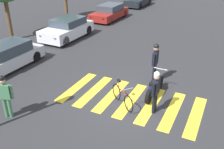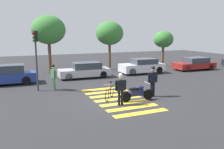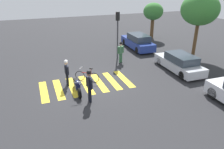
{
  "view_description": "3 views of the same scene",
  "coord_description": "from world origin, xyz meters",
  "px_view_note": "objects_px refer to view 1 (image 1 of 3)",
  "views": [
    {
      "loc": [
        -8.77,
        -3.35,
        5.84
      ],
      "look_at": [
        -0.3,
        0.74,
        1.19
      ],
      "focal_mm": 41.3,
      "sensor_mm": 36.0,
      "label": 1
    },
    {
      "loc": [
        -5.62,
        -12.22,
        3.89
      ],
      "look_at": [
        0.27,
        1.57,
        1.19
      ],
      "focal_mm": 37.59,
      "sensor_mm": 36.0,
      "label": 2
    },
    {
      "loc": [
        12.47,
        -2.89,
        6.24
      ],
      "look_at": [
        0.59,
        1.59,
        0.73
      ],
      "focal_mm": 34.4,
      "sensor_mm": 36.0,
      "label": 3
    }
  ],
  "objects_px": {
    "car_maroon_wagon": "(110,12)",
    "car_silver_sedan": "(5,57)",
    "police_motorcycle": "(155,86)",
    "car_white_van": "(67,29)",
    "pedestrian_bystander": "(5,94)",
    "leaning_bicycle": "(122,97)",
    "officer_by_motorcycle": "(155,60)",
    "car_black_suv": "(138,0)",
    "officer_on_foot": "(156,89)"
  },
  "relations": [
    {
      "from": "car_white_van",
      "to": "leaning_bicycle",
      "type": "bearing_deg",
      "value": -131.93
    },
    {
      "from": "officer_on_foot",
      "to": "officer_by_motorcycle",
      "type": "distance_m",
      "value": 2.66
    },
    {
      "from": "police_motorcycle",
      "to": "car_black_suv",
      "type": "bearing_deg",
      "value": 22.65
    },
    {
      "from": "police_motorcycle",
      "to": "leaning_bicycle",
      "type": "bearing_deg",
      "value": 143.73
    },
    {
      "from": "police_motorcycle",
      "to": "car_white_van",
      "type": "relative_size",
      "value": 0.49
    },
    {
      "from": "police_motorcycle",
      "to": "leaning_bicycle",
      "type": "distance_m",
      "value": 1.63
    },
    {
      "from": "officer_on_foot",
      "to": "car_maroon_wagon",
      "type": "bearing_deg",
      "value": 33.04
    },
    {
      "from": "car_silver_sedan",
      "to": "car_maroon_wagon",
      "type": "relative_size",
      "value": 1.0
    },
    {
      "from": "officer_on_foot",
      "to": "leaning_bicycle",
      "type": "bearing_deg",
      "value": 93.78
    },
    {
      "from": "officer_on_foot",
      "to": "car_silver_sedan",
      "type": "height_order",
      "value": "officer_on_foot"
    },
    {
      "from": "pedestrian_bystander",
      "to": "car_silver_sedan",
      "type": "xyz_separation_m",
      "value": [
        3.23,
        3.44,
        -0.38
      ]
    },
    {
      "from": "pedestrian_bystander",
      "to": "car_black_suv",
      "type": "height_order",
      "value": "pedestrian_bystander"
    },
    {
      "from": "police_motorcycle",
      "to": "car_silver_sedan",
      "type": "bearing_deg",
      "value": 95.29
    },
    {
      "from": "car_silver_sedan",
      "to": "car_white_van",
      "type": "bearing_deg",
      "value": 0.11
    },
    {
      "from": "leaning_bicycle",
      "to": "car_black_suv",
      "type": "height_order",
      "value": "car_black_suv"
    },
    {
      "from": "leaning_bicycle",
      "to": "car_silver_sedan",
      "type": "xyz_separation_m",
      "value": [
        0.57,
        7.01,
        0.25
      ]
    },
    {
      "from": "car_maroon_wagon",
      "to": "car_silver_sedan",
      "type": "bearing_deg",
      "value": 178.75
    },
    {
      "from": "officer_by_motorcycle",
      "to": "car_white_van",
      "type": "bearing_deg",
      "value": 64.02
    },
    {
      "from": "leaning_bicycle",
      "to": "pedestrian_bystander",
      "type": "xyz_separation_m",
      "value": [
        -2.66,
        3.56,
        0.63
      ]
    },
    {
      "from": "car_white_van",
      "to": "car_black_suv",
      "type": "xyz_separation_m",
      "value": [
        12.86,
        -0.53,
        -0.05
      ]
    },
    {
      "from": "pedestrian_bystander",
      "to": "car_white_van",
      "type": "bearing_deg",
      "value": 21.08
    },
    {
      "from": "car_silver_sedan",
      "to": "car_black_suv",
      "type": "relative_size",
      "value": 1.07
    },
    {
      "from": "car_silver_sedan",
      "to": "pedestrian_bystander",
      "type": "bearing_deg",
      "value": -133.19
    },
    {
      "from": "car_white_van",
      "to": "car_silver_sedan",
      "type": "bearing_deg",
      "value": -179.89
    },
    {
      "from": "leaning_bicycle",
      "to": "officer_on_foot",
      "type": "distance_m",
      "value": 1.48
    },
    {
      "from": "officer_by_motorcycle",
      "to": "car_silver_sedan",
      "type": "relative_size",
      "value": 0.43
    },
    {
      "from": "leaning_bicycle",
      "to": "pedestrian_bystander",
      "type": "height_order",
      "value": "pedestrian_bystander"
    },
    {
      "from": "leaning_bicycle",
      "to": "car_black_suv",
      "type": "bearing_deg",
      "value": 18.7
    },
    {
      "from": "car_black_suv",
      "to": "police_motorcycle",
      "type": "bearing_deg",
      "value": -157.35
    },
    {
      "from": "officer_on_foot",
      "to": "car_maroon_wagon",
      "type": "distance_m",
      "value": 14.83
    },
    {
      "from": "leaning_bicycle",
      "to": "car_maroon_wagon",
      "type": "bearing_deg",
      "value": 28.33
    },
    {
      "from": "car_silver_sedan",
      "to": "car_maroon_wagon",
      "type": "bearing_deg",
      "value": -1.25
    },
    {
      "from": "officer_on_foot",
      "to": "pedestrian_bystander",
      "type": "height_order",
      "value": "pedestrian_bystander"
    },
    {
      "from": "officer_by_motorcycle",
      "to": "pedestrian_bystander",
      "type": "bearing_deg",
      "value": 142.24
    },
    {
      "from": "police_motorcycle",
      "to": "leaning_bicycle",
      "type": "xyz_separation_m",
      "value": [
        -1.31,
        0.96,
        -0.06
      ]
    },
    {
      "from": "officer_by_motorcycle",
      "to": "car_black_suv",
      "type": "distance_m",
      "value": 17.97
    },
    {
      "from": "police_motorcycle",
      "to": "pedestrian_bystander",
      "type": "height_order",
      "value": "pedestrian_bystander"
    },
    {
      "from": "car_black_suv",
      "to": "pedestrian_bystander",
      "type": "bearing_deg",
      "value": -172.37
    },
    {
      "from": "officer_by_motorcycle",
      "to": "car_maroon_wagon",
      "type": "height_order",
      "value": "officer_by_motorcycle"
    },
    {
      "from": "police_motorcycle",
      "to": "pedestrian_bystander",
      "type": "bearing_deg",
      "value": 131.24
    },
    {
      "from": "officer_on_foot",
      "to": "car_black_suv",
      "type": "relative_size",
      "value": 0.42
    },
    {
      "from": "officer_on_foot",
      "to": "officer_by_motorcycle",
      "type": "bearing_deg",
      "value": 17.69
    },
    {
      "from": "pedestrian_bystander",
      "to": "car_white_van",
      "type": "xyz_separation_m",
      "value": [
        8.96,
        3.45,
        -0.33
      ]
    },
    {
      "from": "pedestrian_bystander",
      "to": "car_white_van",
      "type": "relative_size",
      "value": 0.42
    },
    {
      "from": "car_white_van",
      "to": "car_maroon_wagon",
      "type": "distance_m",
      "value": 6.22
    },
    {
      "from": "officer_by_motorcycle",
      "to": "officer_on_foot",
      "type": "bearing_deg",
      "value": -162.31
    },
    {
      "from": "car_silver_sedan",
      "to": "car_black_suv",
      "type": "distance_m",
      "value": 18.6
    },
    {
      "from": "car_white_van",
      "to": "car_black_suv",
      "type": "relative_size",
      "value": 1.02
    },
    {
      "from": "car_maroon_wagon",
      "to": "police_motorcycle",
      "type": "bearing_deg",
      "value": -145.46
    },
    {
      "from": "officer_by_motorcycle",
      "to": "car_silver_sedan",
      "type": "bearing_deg",
      "value": 105.22
    }
  ]
}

